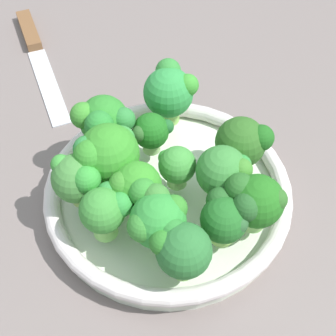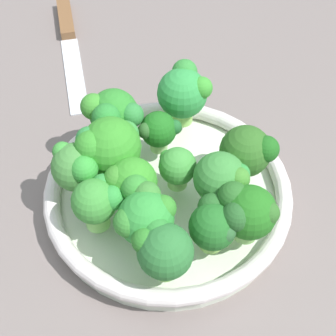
# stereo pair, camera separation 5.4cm
# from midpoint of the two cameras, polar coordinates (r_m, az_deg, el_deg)

# --- Properties ---
(ground_plane) EXTENTS (1.30, 1.30, 0.03)m
(ground_plane) POSITION_cam_midpoint_polar(r_m,az_deg,el_deg) (0.63, -2.16, -2.22)
(ground_plane) COLOR slate
(bowl) EXTENTS (0.29, 0.29, 0.03)m
(bowl) POSITION_cam_midpoint_polar(r_m,az_deg,el_deg) (0.58, -2.68, -3.08)
(bowl) COLOR silver
(bowl) RESTS_ON ground_plane
(broccoli_floret_0) EXTENTS (0.04, 0.04, 0.05)m
(broccoli_floret_0) POSITION_cam_midpoint_polar(r_m,az_deg,el_deg) (0.55, -1.56, 0.16)
(broccoli_floret_0) COLOR #88C469
(broccoli_floret_0) RESTS_ON bowl
(broccoli_floret_1) EXTENTS (0.06, 0.05, 0.06)m
(broccoli_floret_1) POSITION_cam_midpoint_polar(r_m,az_deg,el_deg) (0.51, -10.22, -4.87)
(broccoli_floret_1) COLOR #83CF60
(broccoli_floret_1) RESTS_ON bowl
(broccoli_floret_2) EXTENTS (0.07, 0.07, 0.08)m
(broccoli_floret_2) POSITION_cam_midpoint_polar(r_m,az_deg,el_deg) (0.61, -2.40, 8.61)
(broccoli_floret_2) COLOR #93D05E
(broccoli_floret_2) RESTS_ON bowl
(broccoli_floret_3) EXTENTS (0.06, 0.06, 0.07)m
(broccoli_floret_3) POSITION_cam_midpoint_polar(r_m,az_deg,el_deg) (0.49, -4.41, -6.01)
(broccoli_floret_3) COLOR #88C450
(broccoli_floret_3) RESTS_ON bowl
(broccoli_floret_4) EXTENTS (0.06, 0.06, 0.07)m
(broccoli_floret_4) POSITION_cam_midpoint_polar(r_m,az_deg,el_deg) (0.53, 3.51, -0.69)
(broccoli_floret_4) COLOR #8CBD60
(broccoli_floret_4) RESTS_ON bowl
(broccoli_floret_5) EXTENTS (0.06, 0.06, 0.07)m
(broccoli_floret_5) POSITION_cam_midpoint_polar(r_m,az_deg,el_deg) (0.56, 5.76, 2.86)
(broccoli_floret_5) COLOR #7DB259
(broccoli_floret_5) RESTS_ON bowl
(broccoli_floret_6) EXTENTS (0.05, 0.06, 0.06)m
(broccoli_floret_6) POSITION_cam_midpoint_polar(r_m,az_deg,el_deg) (0.50, 3.33, -5.85)
(broccoli_floret_6) COLOR #89C154
(broccoli_floret_6) RESTS_ON bowl
(broccoli_floret_7) EXTENTS (0.05, 0.05, 0.07)m
(broccoli_floret_7) POSITION_cam_midpoint_polar(r_m,az_deg,el_deg) (0.53, -13.17, -1.26)
(broccoli_floret_7) COLOR #A1C861
(broccoli_floret_7) RESTS_ON bowl
(broccoli_floret_8) EXTENTS (0.06, 0.06, 0.07)m
(broccoli_floret_8) POSITION_cam_midpoint_polar(r_m,az_deg,el_deg) (0.47, -1.86, -9.40)
(broccoli_floret_8) COLOR #87C35D
(broccoli_floret_8) RESTS_ON bowl
(broccoli_floret_9) EXTENTS (0.05, 0.04, 0.05)m
(broccoli_floret_9) POSITION_cam_midpoint_polar(r_m,az_deg,el_deg) (0.58, -4.67, 3.95)
(broccoli_floret_9) COLOR #97C773
(broccoli_floret_9) RESTS_ON bowl
(broccoli_floret_10) EXTENTS (0.07, 0.07, 0.07)m
(broccoli_floret_10) POSITION_cam_midpoint_polar(r_m,az_deg,el_deg) (0.58, -10.10, 5.14)
(broccoli_floret_10) COLOR #90C161
(broccoli_floret_10) RESTS_ON bowl
(broccoli_floret_11) EXTENTS (0.07, 0.07, 0.08)m
(broccoli_floret_11) POSITION_cam_midpoint_polar(r_m,az_deg,el_deg) (0.54, -9.91, 1.46)
(broccoli_floret_11) COLOR #89B25B
(broccoli_floret_11) RESTS_ON bowl
(broccoli_floret_12) EXTENTS (0.06, 0.06, 0.07)m
(broccoli_floret_12) POSITION_cam_midpoint_polar(r_m,az_deg,el_deg) (0.51, 6.84, -3.95)
(broccoli_floret_12) COLOR #9BD872
(broccoli_floret_12) RESTS_ON bowl
(broccoli_floret_13) EXTENTS (0.06, 0.06, 0.07)m
(broccoli_floret_13) POSITION_cam_midpoint_polar(r_m,az_deg,el_deg) (0.52, -6.70, -2.43)
(broccoli_floret_13) COLOR #8ECE68
(broccoli_floret_13) RESTS_ON bowl
(knife) EXTENTS (0.07, 0.27, 0.01)m
(knife) POSITION_cam_midpoint_polar(r_m,az_deg,el_deg) (0.82, -16.75, 12.77)
(knife) COLOR silver
(knife) RESTS_ON ground_plane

